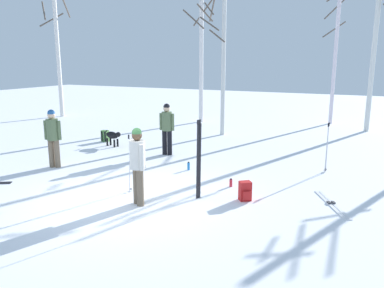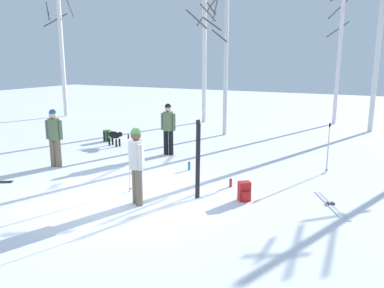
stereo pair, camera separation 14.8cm
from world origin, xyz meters
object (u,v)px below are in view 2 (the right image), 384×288
(person_2, at_px, (168,126))
(backpack_0, at_px, (108,136))
(backpack_1, at_px, (244,192))
(person_1, at_px, (54,134))
(water_bottle_0, at_px, (231,183))
(person_0, at_px, (137,161))
(water_bottle_1, at_px, (189,166))
(ski_pair_lying_0, at_px, (331,205))
(birch_tree_4, at_px, (379,42))
(birch_tree_2, at_px, (225,61))
(dog, at_px, (115,136))
(birch_tree_0, at_px, (62,55))
(ski_poles_1, at_px, (328,147))
(ski_pair_planted_0, at_px, (198,160))
(ski_poles_0, at_px, (131,161))
(birch_tree_1, at_px, (204,53))
(birch_tree_3, at_px, (340,40))

(person_2, distance_m, backpack_0, 3.39)
(person_2, xyz_separation_m, backpack_1, (3.71, -2.98, -0.77))
(person_1, relative_size, water_bottle_0, 8.09)
(person_0, xyz_separation_m, water_bottle_1, (-0.22, 2.90, -0.87))
(ski_pair_lying_0, relative_size, birch_tree_4, 0.22)
(water_bottle_0, height_order, birch_tree_4, birch_tree_4)
(birch_tree_2, bearing_deg, backpack_1, -64.36)
(dog, height_order, water_bottle_0, dog)
(dog, distance_m, birch_tree_4, 11.59)
(backpack_1, distance_m, birch_tree_0, 15.99)
(dog, height_order, birch_tree_2, birch_tree_2)
(person_0, bearing_deg, ski_poles_1, 52.69)
(person_2, distance_m, ski_pair_planted_0, 4.27)
(ski_poles_0, bearing_deg, ski_poles_1, 42.99)
(backpack_0, bearing_deg, water_bottle_0, -25.61)
(person_1, bearing_deg, water_bottle_1, 21.37)
(person_0, bearing_deg, ski_pair_lying_0, 25.72)
(birch_tree_4, bearing_deg, water_bottle_0, -105.61)
(person_2, xyz_separation_m, ski_pair_planted_0, (2.70, -3.31, -0.07))
(dog, xyz_separation_m, backpack_0, (-0.80, 0.56, -0.17))
(ski_pair_lying_0, distance_m, birch_tree_0, 17.31)
(ski_pair_planted_0, distance_m, backpack_0, 7.22)
(person_2, bearing_deg, ski_pair_planted_0, -50.79)
(water_bottle_0, height_order, birch_tree_0, birch_tree_0)
(person_1, relative_size, person_2, 1.00)
(ski_pair_lying_0, bearing_deg, birch_tree_4, 88.17)
(backpack_1, distance_m, birch_tree_4, 11.41)
(dog, xyz_separation_m, water_bottle_0, (5.49, -2.46, -0.29))
(person_1, relative_size, birch_tree_4, 0.23)
(water_bottle_1, bearing_deg, water_bottle_0, -28.43)
(ski_pair_planted_0, xyz_separation_m, ski_pair_lying_0, (2.82, 0.91, -0.90))
(dog, bearing_deg, ski_pair_lying_0, -18.40)
(ski_poles_0, distance_m, ski_poles_1, 5.47)
(person_0, relative_size, dog, 1.94)
(ski_poles_1, bearing_deg, person_1, -157.89)
(ski_poles_1, bearing_deg, water_bottle_0, -129.36)
(backpack_0, xyz_separation_m, birch_tree_1, (1.34, 6.01, 3.18))
(birch_tree_0, distance_m, birch_tree_4, 15.70)
(person_2, relative_size, ski_pair_lying_0, 1.07)
(backpack_0, bearing_deg, ski_poles_0, -45.73)
(birch_tree_2, bearing_deg, person_0, -80.78)
(ski_pair_lying_0, relative_size, ski_poles_0, 1.14)
(birch_tree_0, relative_size, birch_tree_1, 0.99)
(person_0, bearing_deg, birch_tree_4, 70.71)
(ski_pair_lying_0, bearing_deg, birch_tree_0, 153.42)
(dog, relative_size, birch_tree_2, 0.15)
(ski_poles_1, height_order, birch_tree_1, birch_tree_1)
(backpack_1, bearing_deg, birch_tree_4, 78.67)
(ski_pair_lying_0, xyz_separation_m, birch_tree_0, (-15.19, 7.60, 3.34))
(birch_tree_3, bearing_deg, birch_tree_4, -40.51)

